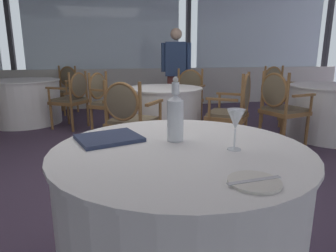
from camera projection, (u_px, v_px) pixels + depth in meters
The scene contains 20 objects.
ground_plane at pixel (126, 180), 2.84m from camera, with size 15.18×15.18×0.00m, color #47384C.
window_wall_far at pixel (106, 53), 6.40m from camera, with size 11.68×0.14×2.99m.
foreground_table at pixel (180, 217), 1.50m from camera, with size 1.22×1.22×0.74m.
side_plate at pixel (254, 182), 1.02m from camera, with size 0.18×0.18×0.01m, color silver.
butter_knife at pixel (254, 180), 1.02m from camera, with size 0.21×0.02×0.00m, color silver.
water_bottle at pixel (175, 116), 1.50m from camera, with size 0.08×0.08×0.32m.
wine_glass at pixel (236, 120), 1.35m from camera, with size 0.08×0.08×0.19m.
menu_book at pixel (109, 138), 1.54m from camera, with size 0.30×0.26×0.02m, color #2D3856.
background_table_1 at pixel (164, 115), 3.98m from camera, with size 1.00×1.00×0.74m.
dining_chair_1_0 at pixel (188, 94), 4.76m from camera, with size 0.66×0.64×0.94m.
dining_chair_1_1 at pixel (106, 98), 4.28m from camera, with size 0.64×0.66×0.92m.
dining_chair_1_2 at pixel (129, 116), 3.11m from camera, with size 0.66×0.64×0.91m.
dining_chair_1_3 at pixel (235, 107), 3.58m from camera, with size 0.64×0.66×0.96m.
background_table_2 at pixel (333, 112), 4.22m from camera, with size 1.25×1.25×0.74m.
dining_chair_2_0 at pixel (277, 90), 5.08m from camera, with size 0.61×0.55×0.97m.
dining_chair_2_1 at pixel (280, 104), 3.72m from camera, with size 0.55×0.61×0.96m.
background_table_3 at pixel (25, 102), 5.09m from camera, with size 1.20×1.20×0.74m.
dining_chair_3_0 at pixel (65, 86), 5.98m from camera, with size 0.66×0.64×0.94m.
dining_chair_3_3 at pixel (73, 96), 4.69m from camera, with size 0.64×0.66×0.90m.
diner_person_0 at pixel (176, 69), 5.30m from camera, with size 0.51×0.30×1.61m.
Camera 1 is at (-0.21, -2.66, 1.18)m, focal length 31.82 mm.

